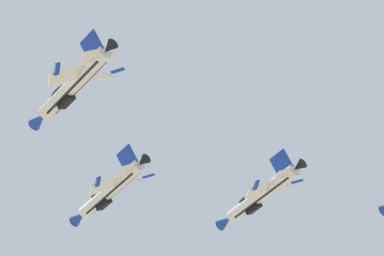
% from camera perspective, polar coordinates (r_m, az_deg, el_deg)
% --- Properties ---
extents(fighter_jet_lead, '(15.51, 8.73, 6.05)m').
position_cam_1_polar(fighter_jet_lead, '(109.89, -5.60, -4.25)').
color(fighter_jet_lead, white).
extents(fighter_jet_left_wing, '(15.51, 8.72, 6.10)m').
position_cam_1_polar(fighter_jet_left_wing, '(96.55, -8.09, 2.87)').
color(fighter_jet_left_wing, white).
extents(fighter_jet_right_wing, '(15.51, 8.83, 5.76)m').
position_cam_1_polar(fighter_jet_right_wing, '(110.55, 4.65, -4.55)').
color(fighter_jet_right_wing, white).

